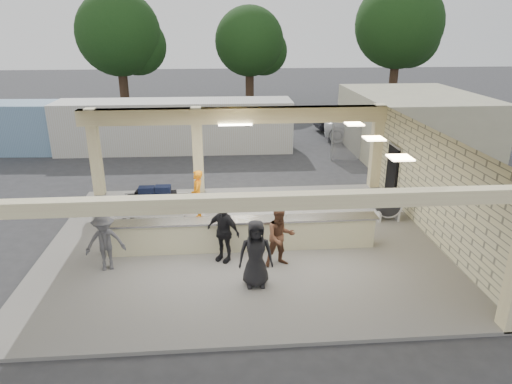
{
  "coord_description": "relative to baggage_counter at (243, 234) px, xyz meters",
  "views": [
    {
      "loc": [
        -0.6,
        -12.97,
        6.57
      ],
      "look_at": [
        0.52,
        1.0,
        1.37
      ],
      "focal_mm": 32.0,
      "sensor_mm": 36.0,
      "label": 1
    }
  ],
  "objects": [
    {
      "name": "container_white",
      "position": [
        -3.0,
        12.18,
        0.77
      ],
      "size": [
        12.56,
        2.65,
        2.72
      ],
      "primitive_type": "cube",
      "rotation": [
        0.0,
        0.0,
        -0.01
      ],
      "color": "beige",
      "rests_on": "ground"
    },
    {
      "name": "car_white_b",
      "position": [
        13.68,
        14.99,
        0.15
      ],
      "size": [
        4.97,
        3.11,
        1.47
      ],
      "primitive_type": "imported",
      "rotation": [
        0.0,
        0.0,
        1.89
      ],
      "color": "white",
      "rests_on": "ground"
    },
    {
      "name": "luggage_cart",
      "position": [
        -2.97,
        2.21,
        0.23
      ],
      "size": [
        2.32,
        1.53,
        1.31
      ],
      "rotation": [
        0.0,
        0.0,
        -0.06
      ],
      "color": "silver",
      "rests_on": "pavilion"
    },
    {
      "name": "passenger_d",
      "position": [
        0.23,
        -2.08,
        0.43
      ],
      "size": [
        0.9,
        0.37,
        1.83
      ],
      "primitive_type": "imported",
      "rotation": [
        0.0,
        0.0,
        -0.01
      ],
      "color": "black",
      "rests_on": "pavilion"
    },
    {
      "name": "baggage_handler",
      "position": [
        -1.44,
        2.38,
        0.4
      ],
      "size": [
        0.37,
        0.66,
        1.78
      ],
      "primitive_type": "imported",
      "rotation": [
        0.0,
        0.0,
        4.69
      ],
      "color": "orange",
      "rests_on": "pavilion"
    },
    {
      "name": "car_white_a",
      "position": [
        8.47,
        13.42,
        0.22
      ],
      "size": [
        6.19,
        4.37,
        1.61
      ],
      "primitive_type": "imported",
      "rotation": [
        0.0,
        0.0,
        1.23
      ],
      "color": "white",
      "rests_on": "ground"
    },
    {
      "name": "ground",
      "position": [
        0.0,
        0.5,
        -0.59
      ],
      "size": [
        120.0,
        120.0,
        0.0
      ],
      "primitive_type": "plane",
      "color": "#2D2D30",
      "rests_on": "ground"
    },
    {
      "name": "drum_fan",
      "position": [
        5.17,
        1.84,
        0.1
      ],
      "size": [
        1.03,
        0.75,
        1.1
      ],
      "rotation": [
        0.0,
        0.0,
        -0.48
      ],
      "color": "silver",
      "rests_on": "pavilion"
    },
    {
      "name": "adjacent_building",
      "position": [
        9.5,
        10.5,
        1.01
      ],
      "size": [
        6.0,
        8.0,
        3.2
      ],
      "primitive_type": "cube",
      "color": "#B3AE8E",
      "rests_on": "ground"
    },
    {
      "name": "tree_right",
      "position": [
        14.32,
        25.66,
        5.63
      ],
      "size": [
        7.2,
        7.0,
        10.0
      ],
      "color": "#382619",
      "rests_on": "ground"
    },
    {
      "name": "car_dark",
      "position": [
        7.62,
        16.12,
        0.09
      ],
      "size": [
        4.16,
        1.76,
        1.35
      ],
      "primitive_type": "imported",
      "rotation": [
        0.0,
        0.0,
        1.65
      ],
      "color": "black",
      "rests_on": "ground"
    },
    {
      "name": "container_blue",
      "position": [
        -10.02,
        12.51,
        0.74
      ],
      "size": [
        10.32,
        3.06,
        2.65
      ],
      "primitive_type": "cube",
      "rotation": [
        0.0,
        0.0,
        -0.06
      ],
      "color": "#7194B5",
      "rests_on": "ground"
    },
    {
      "name": "tree_mid",
      "position": [
        2.32,
        26.66,
        4.38
      ],
      "size": [
        6.0,
        5.6,
        8.0
      ],
      "color": "#382619",
      "rests_on": "ground"
    },
    {
      "name": "pavilion",
      "position": [
        0.21,
        1.16,
        0.76
      ],
      "size": [
        12.01,
        10.0,
        3.55
      ],
      "color": "slate",
      "rests_on": "ground"
    },
    {
      "name": "passenger_b",
      "position": [
        -0.59,
        -0.66,
        0.41
      ],
      "size": [
        1.09,
        0.91,
        1.8
      ],
      "primitive_type": "imported",
      "rotation": [
        0.0,
        0.0,
        -0.6
      ],
      "color": "black",
      "rests_on": "pavilion"
    },
    {
      "name": "passenger_c",
      "position": [
        -3.83,
        -0.92,
        0.34
      ],
      "size": [
        1.12,
        0.58,
        1.65
      ],
      "primitive_type": "imported",
      "rotation": [
        0.0,
        0.0,
        0.2
      ],
      "color": "#48484D",
      "rests_on": "pavilion"
    },
    {
      "name": "passenger_a",
      "position": [
        1.0,
        -1.09,
        0.39
      ],
      "size": [
        0.92,
        0.56,
        1.76
      ],
      "primitive_type": "imported",
      "rotation": [
        0.0,
        0.0,
        0.23
      ],
      "color": "brown",
      "rests_on": "pavilion"
    },
    {
      "name": "baggage_counter",
      "position": [
        0.0,
        0.0,
        0.0
      ],
      "size": [
        8.2,
        0.58,
        0.98
      ],
      "color": "beige",
      "rests_on": "pavilion"
    },
    {
      "name": "fence",
      "position": [
        11.0,
        9.5,
        0.47
      ],
      "size": [
        12.06,
        0.06,
        2.03
      ],
      "color": "gray",
      "rests_on": "ground"
    },
    {
      "name": "tree_left",
      "position": [
        -7.68,
        24.66,
        5.0
      ],
      "size": [
        6.6,
        6.3,
        9.0
      ],
      "color": "#382619",
      "rests_on": "ground"
    }
  ]
}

